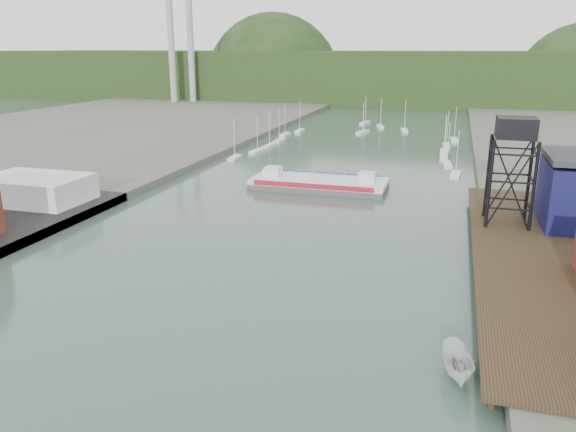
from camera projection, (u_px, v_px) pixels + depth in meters
The scene contains 9 objects.
ground at pixel (67, 430), 42.48m from camera, with size 600.00×600.00×0.00m, color #2C453A.
east_pier at pixel (528, 254), 73.27m from camera, with size 14.00×70.00×2.45m.
white_shed at pixel (35, 189), 99.20m from camera, with size 18.00×12.00×4.50m, color silver.
lift_tower at pixel (515, 135), 81.80m from camera, with size 6.50×6.50×16.00m.
marina_sailboats at pixel (362, 142), 169.57m from camera, with size 57.71×92.65×0.90m.
smokestacks at pixel (181, 43), 276.09m from camera, with size 11.20×8.20×60.00m.
distant_hills at pixel (402, 80), 317.43m from camera, with size 500.00×120.00×80.00m.
chain_ferry at pixel (319, 183), 115.21m from camera, with size 27.52×11.32×3.96m.
motorboat at pixel (458, 364), 49.03m from camera, with size 2.46×6.53×2.52m, color silver.
Camera 1 is at (26.22, -29.81, 27.81)m, focal length 35.00 mm.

